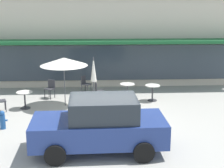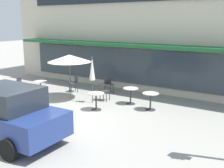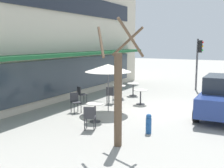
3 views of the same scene
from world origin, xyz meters
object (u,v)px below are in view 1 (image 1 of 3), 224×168
at_px(patio_umbrella_cream_folded, 94,70).
at_px(cafe_chair_1, 50,87).
at_px(cafe_table_by_tree, 152,90).
at_px(cafe_table_mid_patio, 127,89).
at_px(fire_hydrant, 3,120).
at_px(cafe_table_streetside, 25,97).
at_px(cafe_chair_2, 98,90).
at_px(cafe_chair_0, 85,83).
at_px(cafe_table_near_wall, 112,99).
at_px(parked_sedan, 100,125).
at_px(patio_umbrella_green_folded, 64,62).

distance_m(patio_umbrella_cream_folded, cafe_chair_1, 2.67).
distance_m(cafe_table_by_tree, cafe_chair_1, 4.94).
relative_size(cafe_table_by_tree, cafe_table_mid_patio, 1.00).
xyz_separation_m(cafe_table_by_tree, fire_hydrant, (-6.16, -3.30, -0.16)).
height_order(cafe_table_streetside, cafe_chair_1, cafe_chair_1).
xyz_separation_m(cafe_chair_2, fire_hydrant, (-3.59, -3.44, -0.17)).
distance_m(cafe_chair_0, fire_hydrant, 5.67).
height_order(cafe_table_near_wall, parked_sedan, parked_sedan).
bearing_deg(cafe_chair_0, cafe_chair_1, -153.72).
bearing_deg(parked_sedan, patio_umbrella_green_folded, 107.42).
distance_m(parked_sedan, fire_hydrant, 4.18).
distance_m(cafe_table_mid_patio, cafe_chair_0, 2.40).
bearing_deg(cafe_table_near_wall, cafe_chair_0, 114.09).
bearing_deg(cafe_table_mid_patio, cafe_table_by_tree, -15.50).
bearing_deg(cafe_chair_1, cafe_table_by_tree, -8.44).
relative_size(cafe_table_near_wall, cafe_table_mid_patio, 1.00).
bearing_deg(cafe_chair_1, cafe_chair_0, 26.28).
height_order(cafe_table_near_wall, cafe_table_mid_patio, same).
distance_m(cafe_chair_1, parked_sedan, 6.52).
relative_size(cafe_table_mid_patio, patio_umbrella_green_folded, 0.35).
xyz_separation_m(patio_umbrella_green_folded, patio_umbrella_cream_folded, (1.31, 0.07, -0.39)).
bearing_deg(patio_umbrella_cream_folded, cafe_table_near_wall, -45.23).
distance_m(patio_umbrella_green_folded, cafe_chair_2, 2.23).
relative_size(cafe_chair_0, cafe_chair_1, 1.00).
xyz_separation_m(cafe_table_streetside, cafe_chair_2, (3.23, 1.03, 0.01)).
relative_size(patio_umbrella_cream_folded, parked_sedan, 0.52).
distance_m(cafe_table_near_wall, cafe_chair_0, 3.10).
bearing_deg(cafe_table_streetside, cafe_table_near_wall, -5.77).
height_order(cafe_table_near_wall, cafe_chair_0, cafe_chair_0).
distance_m(cafe_table_by_tree, parked_sedan, 5.95).
height_order(cafe_table_near_wall, cafe_table_streetside, same).
bearing_deg(patio_umbrella_cream_folded, fire_hydrant, -140.13).
bearing_deg(cafe_table_mid_patio, cafe_table_near_wall, -116.39).
xyz_separation_m(patio_umbrella_cream_folded, cafe_chair_2, (0.20, 0.61, -1.10)).
bearing_deg(parked_sedan, cafe_table_by_tree, 64.43).
height_order(patio_umbrella_cream_folded, fire_hydrant, patio_umbrella_cream_folded).
distance_m(cafe_table_streetside, cafe_chair_2, 3.39).
bearing_deg(cafe_chair_0, patio_umbrella_cream_folded, -77.21).
relative_size(cafe_table_streetside, cafe_chair_0, 0.85).
height_order(cafe_table_by_tree, cafe_chair_1, cafe_chair_1).
distance_m(cafe_table_streetside, cafe_table_mid_patio, 4.80).
distance_m(cafe_table_near_wall, cafe_table_mid_patio, 1.79).
bearing_deg(cafe_table_mid_patio, patio_umbrella_cream_folded, -153.72).
xyz_separation_m(cafe_chair_2, parked_sedan, (0.01, -5.50, 0.35)).
relative_size(cafe_table_near_wall, cafe_chair_0, 0.85).
distance_m(cafe_chair_0, cafe_chair_2, 1.55).
bearing_deg(cafe_table_by_tree, cafe_table_streetside, -171.25).
bearing_deg(patio_umbrella_green_folded, patio_umbrella_cream_folded, 3.26).
distance_m(cafe_table_by_tree, patio_umbrella_green_folded, 4.38).
height_order(cafe_table_mid_patio, parked_sedan, parked_sedan).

